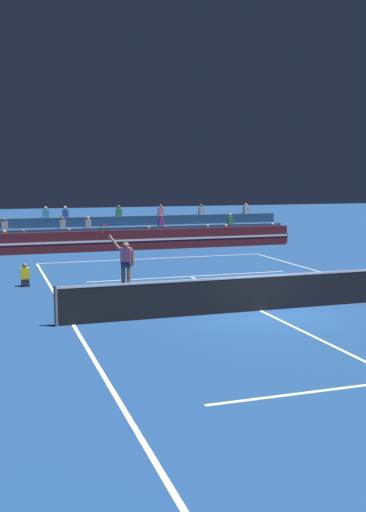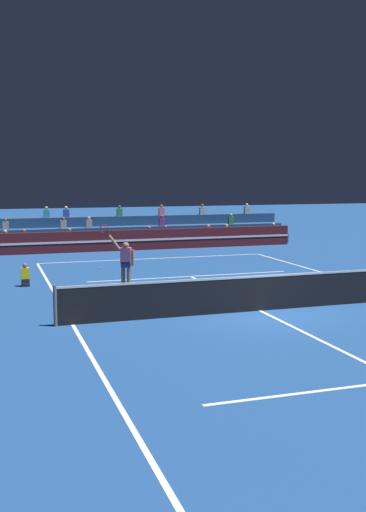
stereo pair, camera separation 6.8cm
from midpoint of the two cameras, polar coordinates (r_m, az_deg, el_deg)
The scene contains 8 objects.
ground_plane at distance 17.91m, azimuth 7.27°, elevation -5.19°, with size 120.00×120.00×0.00m, color navy.
court_lines at distance 17.90m, azimuth 7.27°, elevation -5.17°, with size 11.10×23.90×0.01m.
tennis_net at distance 17.79m, azimuth 7.30°, elevation -3.48°, with size 12.00×0.10×1.10m.
sponsor_banner_wall at distance 32.27m, azimuth -4.56°, elevation 1.54°, with size 18.00×0.26×1.10m.
bleacher_stand at distance 34.72m, azimuth -5.59°, elevation 2.12°, with size 19.11×2.85×2.28m.
ball_kid_courtside at distance 22.34m, azimuth -14.89°, elevation -1.96°, with size 0.30×0.36×0.84m.
tennis_player at distance 20.65m, azimuth -5.61°, elevation -0.68°, with size 1.14×0.67×2.38m.
tennis_ball at distance 26.01m, azimuth -7.95°, elevation -1.12°, with size 0.07×0.07×0.07m, color #C6DB33.
Camera 1 is at (-7.58, -15.74, 3.94)m, focal length 42.00 mm.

